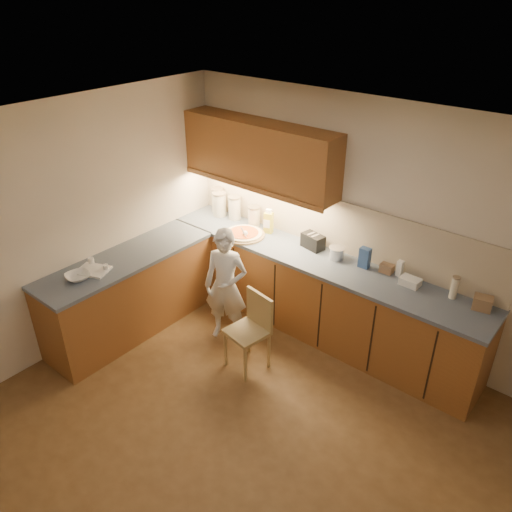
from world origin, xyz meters
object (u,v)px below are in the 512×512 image
object	(u,v)px
pizza_on_board	(244,234)
wooden_chair	(252,326)
child	(226,286)
toaster	(313,241)
oil_jug	(269,222)

from	to	relation	value
pizza_on_board	wooden_chair	xyz separation A→B (m)	(0.80, -0.80, -0.46)
pizza_on_board	child	size ratio (longest dim) A/B	0.38
child	toaster	size ratio (longest dim) A/B	4.73
wooden_chair	toaster	distance (m)	1.19
child	oil_jug	distance (m)	0.97
pizza_on_board	wooden_chair	distance (m)	1.23
pizza_on_board	wooden_chair	bearing A→B (deg)	-45.18
pizza_on_board	toaster	world-z (taller)	pizza_on_board
wooden_chair	child	bearing A→B (deg)	170.31
oil_jug	toaster	size ratio (longest dim) A/B	1.07
pizza_on_board	toaster	xyz separation A→B (m)	(0.78, 0.26, 0.06)
pizza_on_board	oil_jug	world-z (taller)	oil_jug
pizza_on_board	oil_jug	size ratio (longest dim) A/B	1.67
wooden_chair	toaster	bearing A→B (deg)	100.53
child	oil_jug	bearing A→B (deg)	75.23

